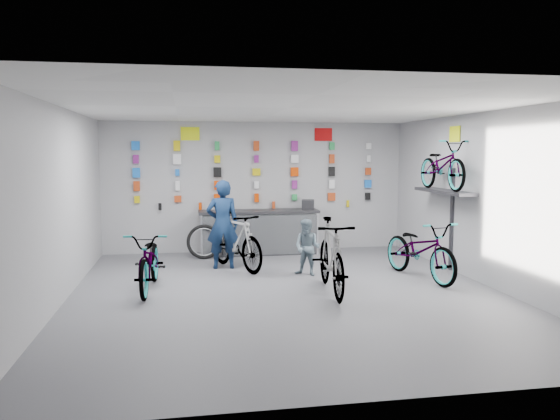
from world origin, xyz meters
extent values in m
plane|color=#57575C|center=(0.00, 0.00, 0.00)|extent=(8.00, 8.00, 0.00)
plane|color=white|center=(0.00, 0.00, 3.00)|extent=(8.00, 8.00, 0.00)
plane|color=#AEAEB1|center=(0.00, 4.00, 1.50)|extent=(7.00, 0.00, 7.00)
plane|color=#AEAEB1|center=(0.00, -4.00, 1.50)|extent=(7.00, 0.00, 7.00)
plane|color=#AEAEB1|center=(-3.50, 0.00, 1.50)|extent=(0.00, 8.00, 8.00)
plane|color=#AEAEB1|center=(3.50, 0.00, 1.50)|extent=(0.00, 8.00, 8.00)
cube|color=black|center=(0.00, 3.55, 0.45)|extent=(2.60, 0.60, 0.90)
cube|color=silver|center=(0.00, 3.25, 0.48)|extent=(2.60, 0.02, 0.90)
cube|color=silver|center=(-1.30, 3.25, 0.48)|extent=(0.04, 0.04, 0.96)
cube|color=silver|center=(1.30, 3.25, 0.48)|extent=(0.04, 0.04, 0.96)
cube|color=black|center=(0.00, 3.55, 0.97)|extent=(2.70, 0.66, 0.06)
cube|color=#D7C009|center=(-2.70, 3.93, 1.25)|extent=(0.12, 0.06, 0.16)
cube|color=#BE3E15|center=(-1.80, 3.93, 1.25)|extent=(0.16, 0.06, 0.14)
cube|color=#DC3800|center=(-0.90, 3.93, 1.25)|extent=(0.17, 0.06, 0.20)
cube|color=#DC3800|center=(0.00, 3.93, 1.25)|extent=(0.10, 0.06, 0.20)
cube|color=green|center=(0.90, 3.93, 1.25)|extent=(0.12, 0.06, 0.14)
cube|color=#BE3E15|center=(1.80, 3.93, 1.25)|extent=(0.18, 0.06, 0.19)
cube|color=black|center=(2.70, 3.93, 1.25)|extent=(0.12, 0.06, 0.17)
cube|color=#BE3E15|center=(-2.70, 3.93, 1.55)|extent=(0.14, 0.06, 0.22)
cube|color=white|center=(-1.80, 3.93, 1.55)|extent=(0.10, 0.06, 0.21)
cube|color=#DC3800|center=(-0.90, 3.93, 1.55)|extent=(0.15, 0.06, 0.20)
cube|color=white|center=(0.00, 3.93, 1.55)|extent=(0.11, 0.06, 0.16)
cube|color=#84207D|center=(0.90, 3.93, 1.55)|extent=(0.12, 0.06, 0.20)
cube|color=white|center=(1.80, 3.93, 1.55)|extent=(0.13, 0.06, 0.20)
cube|color=blue|center=(2.70, 3.93, 1.55)|extent=(0.16, 0.06, 0.18)
cube|color=blue|center=(-2.70, 3.93, 1.85)|extent=(0.16, 0.06, 0.22)
cube|color=blue|center=(-1.80, 3.93, 1.85)|extent=(0.09, 0.06, 0.15)
cube|color=black|center=(-0.90, 3.93, 1.85)|extent=(0.18, 0.06, 0.22)
cube|color=#D7C009|center=(0.00, 3.93, 1.85)|extent=(0.18, 0.06, 0.16)
cube|color=#DC3800|center=(0.90, 3.93, 1.85)|extent=(0.18, 0.06, 0.21)
cube|color=black|center=(1.80, 3.93, 1.85)|extent=(0.14, 0.06, 0.22)
cube|color=#BE3E15|center=(2.70, 3.93, 1.85)|extent=(0.13, 0.06, 0.17)
cube|color=#84207D|center=(-2.70, 3.93, 2.15)|extent=(0.12, 0.06, 0.19)
cube|color=white|center=(-1.80, 3.93, 2.15)|extent=(0.18, 0.06, 0.23)
cube|color=#D7C009|center=(-0.90, 3.93, 2.15)|extent=(0.13, 0.06, 0.17)
cube|color=#84207D|center=(0.00, 3.93, 2.15)|extent=(0.10, 0.06, 0.17)
cube|color=white|center=(0.90, 3.93, 2.15)|extent=(0.18, 0.06, 0.18)
cube|color=#BE3E15|center=(1.80, 3.93, 2.15)|extent=(0.12, 0.06, 0.22)
cube|color=white|center=(2.70, 3.93, 2.15)|extent=(0.09, 0.06, 0.16)
cube|color=blue|center=(-2.70, 3.93, 2.45)|extent=(0.18, 0.06, 0.20)
cube|color=#D7C009|center=(-1.80, 3.93, 2.45)|extent=(0.15, 0.06, 0.23)
cube|color=green|center=(-0.90, 3.93, 2.45)|extent=(0.10, 0.06, 0.20)
cube|color=#BE3E15|center=(0.00, 3.93, 2.45)|extent=(0.13, 0.06, 0.23)
cube|color=#84207D|center=(0.90, 3.93, 2.45)|extent=(0.15, 0.06, 0.24)
cube|color=green|center=(1.80, 3.93, 2.45)|extent=(0.11, 0.06, 0.18)
cube|color=white|center=(2.70, 3.93, 2.45)|extent=(0.12, 0.06, 0.14)
cylinder|color=black|center=(-2.20, 3.91, 1.08)|extent=(0.07, 0.07, 0.16)
cylinder|color=#DC3800|center=(-1.30, 3.91, 1.08)|extent=(0.07, 0.07, 0.16)
cylinder|color=#BE3E15|center=(0.40, 3.91, 1.08)|extent=(0.07, 0.07, 0.16)
cylinder|color=white|center=(1.30, 3.91, 1.08)|extent=(0.07, 0.07, 0.16)
cylinder|color=#D7C009|center=(2.20, 3.91, 1.08)|extent=(0.07, 0.07, 0.16)
cube|color=#333338|center=(3.30, 1.20, 1.55)|extent=(0.38, 1.90, 0.06)
cube|color=#333338|center=(3.48, 1.20, 1.00)|extent=(0.04, 0.10, 2.00)
cube|color=#EFFF12|center=(-1.50, 3.98, 2.72)|extent=(0.42, 0.02, 0.30)
cube|color=red|center=(1.60, 3.98, 2.72)|extent=(0.42, 0.02, 0.30)
cube|color=#EFFF12|center=(3.48, 1.20, 2.65)|extent=(0.02, 0.40, 0.30)
imported|color=gray|center=(-2.22, 0.56, 0.51)|extent=(0.80, 1.97, 1.01)
imported|color=gray|center=(0.70, -0.13, 0.61)|extent=(0.74, 2.08, 1.22)
imported|color=gray|center=(2.57, 0.60, 0.54)|extent=(1.12, 2.16, 1.08)
imported|color=gray|center=(-0.66, 1.98, 0.58)|extent=(1.30, 1.96, 1.15)
imported|color=gray|center=(3.25, 1.20, 2.05)|extent=(0.63, 1.80, 0.95)
imported|color=#0F2344|center=(-0.91, 2.13, 0.88)|extent=(0.65, 0.43, 1.76)
imported|color=slate|center=(0.60, 1.21, 0.53)|extent=(0.65, 0.63, 1.06)
torus|color=black|center=(-1.25, 3.17, 0.37)|extent=(0.76, 0.26, 0.75)
torus|color=silver|center=(-1.25, 3.17, 0.37)|extent=(0.62, 0.17, 0.61)
cube|color=black|center=(1.14, 3.55, 1.11)|extent=(0.35, 0.36, 0.22)
camera|label=1|loc=(-1.61, -8.61, 2.29)|focal=35.00mm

